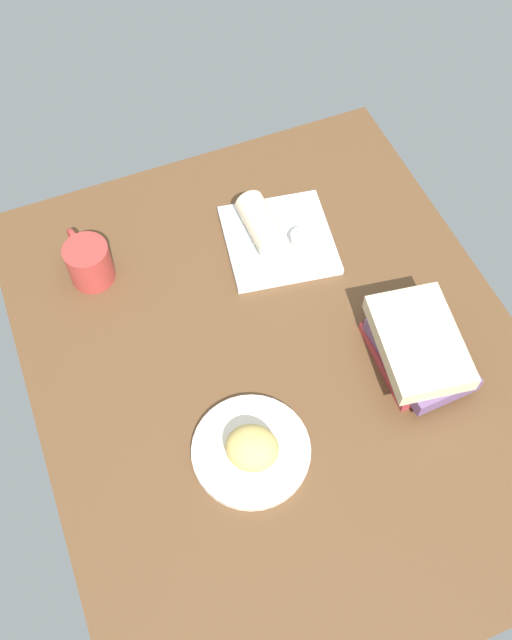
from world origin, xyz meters
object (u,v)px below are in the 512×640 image
object	(u,v)px
coffee_mug	(88,261)
square_plate	(279,240)
scone_pastry	(252,448)
breakfast_wrap	(261,223)
sauce_cup	(302,239)
round_plate	(251,451)
book_stack	(418,349)

from	to	relation	value
coffee_mug	square_plate	bearing A→B (deg)	-99.64
scone_pastry	breakfast_wrap	bearing A→B (deg)	-24.00
sauce_cup	square_plate	bearing A→B (deg)	49.53
round_plate	square_plate	xyz separation A→B (cm)	(39.99, -22.09, 0.10)
scone_pastry	book_stack	bearing A→B (deg)	-80.18
square_plate	book_stack	world-z (taller)	book_stack
round_plate	book_stack	world-z (taller)	book_stack
round_plate	square_plate	size ratio (longest dim) A/B	0.96
square_plate	breakfast_wrap	size ratio (longest dim) A/B	1.67
round_plate	book_stack	xyz separation A→B (cm)	(5.15, -34.37, 4.00)
scone_pastry	sauce_cup	bearing A→B (deg)	-34.50
sauce_cup	breakfast_wrap	distance (cm)	8.83
square_plate	coffee_mug	distance (cm)	38.35
coffee_mug	round_plate	bearing A→B (deg)	-161.49
book_stack	coffee_mug	distance (cm)	64.74
sauce_cup	scone_pastry	bearing A→B (deg)	145.50
round_plate	breakfast_wrap	xyz separation A→B (cm)	(42.49, -19.16, 3.92)
breakfast_wrap	scone_pastry	bearing A→B (deg)	65.00
square_plate	coffee_mug	world-z (taller)	coffee_mug
round_plate	scone_pastry	size ratio (longest dim) A/B	2.28
square_plate	book_stack	distance (cm)	37.15
square_plate	breakfast_wrap	bearing A→B (deg)	49.53
round_plate	coffee_mug	bearing A→B (deg)	18.51
square_plate	round_plate	bearing A→B (deg)	151.08
sauce_cup	breakfast_wrap	size ratio (longest dim) A/B	0.36
square_plate	breakfast_wrap	xyz separation A→B (cm)	(2.51, 2.94, 3.82)
book_stack	coffee_mug	world-z (taller)	same
sauce_cup	book_stack	world-z (taller)	book_stack
round_plate	sauce_cup	distance (cm)	45.03
round_plate	book_stack	distance (cm)	34.99
breakfast_wrap	round_plate	bearing A→B (deg)	64.74
round_plate	scone_pastry	xyz separation A→B (cm)	(-0.83, 0.13, 3.58)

